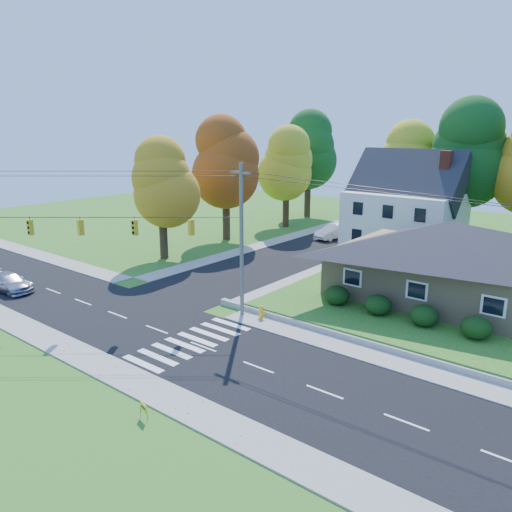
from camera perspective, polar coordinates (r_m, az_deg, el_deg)
The scene contains 19 objects.
ground at distance 28.99m, azimuth -6.05°, elevation -10.31°, with size 120.00×120.00×0.00m, color #3D7923.
road_main at distance 28.98m, azimuth -6.05°, elevation -10.30°, with size 90.00×8.00×0.02m, color black.
road_cross at distance 53.32m, azimuth 7.55°, elevation 1.22°, with size 8.00×44.00×0.02m, color black.
sidewalk_north at distance 32.40m, azimuth 0.21°, elevation -7.41°, with size 90.00×2.00×0.08m, color #9C9A90.
sidewalk_south at distance 26.06m, azimuth -14.02°, elevation -13.60°, with size 90.00×2.00×0.08m, color #9C9A90.
ranch_house at distance 37.23m, azimuth 20.83°, elevation -0.24°, with size 14.60×10.60×5.40m.
colonial_house at distance 50.70m, azimuth 16.73°, elevation 5.32°, with size 10.40×8.40×9.60m.
hedge_row at distance 32.39m, azimuth 16.17°, elevation -5.94°, with size 10.70×1.70×1.27m.
traffic_infrastructure at distance 28.28m, azimuth -4.62°, elevation 0.16°, with size 38.10×10.66×10.00m.
tree_lot_0 at distance 56.60m, azimuth 17.42°, elevation 9.96°, with size 6.72×6.72×12.51m.
tree_lot_1 at distance 53.65m, azimuth 23.17°, elevation 10.66°, with size 7.84×7.84×14.60m.
tree_west_0 at distance 47.25m, azimuth -10.81°, elevation 8.19°, with size 6.16×6.16×11.47m.
tree_west_1 at distance 54.81m, azimuth -3.51°, elevation 10.62°, with size 7.28×7.28×13.56m.
tree_west_2 at distance 62.03m, azimuth 3.51°, elevation 10.46°, with size 6.72×6.72×12.51m.
tree_west_3 at distance 69.70m, azimuth 6.04°, elevation 11.92°, with size 7.84×7.84×14.60m.
silver_sedan at distance 42.43m, azimuth -26.45°, elevation -2.71°, with size 1.87×4.61×1.34m, color #A3A2B2.
white_car at distance 56.57m, azimuth 8.92°, elevation 2.78°, with size 1.71×4.91×1.62m, color silver.
fire_hydrant at distance 32.66m, azimuth 0.60°, elevation -6.48°, with size 0.52×0.40×0.91m.
yard_sign at distance 22.75m, azimuth -12.73°, elevation -16.56°, with size 0.57×0.18×0.72m.
Camera 1 is at (18.71, -18.54, 12.11)m, focal length 35.00 mm.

